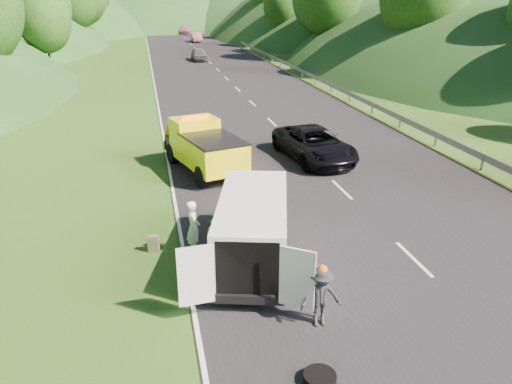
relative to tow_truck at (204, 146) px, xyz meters
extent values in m
plane|color=#38661E|center=(2.31, -7.65, -1.16)|extent=(320.00, 320.00, 0.00)
cube|color=black|center=(5.31, 32.35, -1.15)|extent=(14.00, 200.00, 0.02)
cube|color=gray|center=(12.61, 44.85, -1.16)|extent=(0.06, 140.00, 1.52)
cylinder|color=black|center=(-1.36, 1.52, -0.69)|extent=(0.57, 1.00, 0.94)
cylinder|color=black|center=(0.37, 2.00, -0.69)|extent=(0.57, 1.00, 0.94)
cylinder|color=black|center=(-0.34, -2.11, -0.69)|extent=(0.57, 1.00, 0.94)
cylinder|color=black|center=(1.39, -1.62, -0.69)|extent=(0.57, 1.00, 0.94)
cube|color=#FFEC0D|center=(-0.28, 0.99, 0.20)|extent=(2.36, 2.00, 1.79)
cube|color=#FFEC0D|center=(0.30, -1.05, -0.03)|extent=(2.86, 3.64, 1.22)
cube|color=black|center=(0.30, -1.05, 0.62)|extent=(2.86, 3.64, 0.09)
cube|color=black|center=(-0.58, 2.07, -0.32)|extent=(2.12, 1.60, 0.66)
cube|color=black|center=(-0.74, 2.62, -0.51)|extent=(1.95, 0.72, 0.47)
cube|color=#FFEC0D|center=(-0.67, 2.39, 0.29)|extent=(2.01, 1.22, 1.03)
cube|color=orange|center=(-0.28, 0.99, 1.14)|extent=(1.33, 0.58, 0.15)
cube|color=black|center=(-0.46, 1.62, 0.53)|extent=(1.74, 0.56, 0.85)
cylinder|color=black|center=(0.03, -7.01, -0.79)|extent=(0.47, 0.80, 0.75)
cylinder|color=black|center=(1.67, -7.46, -0.79)|extent=(0.47, 0.80, 0.75)
cylinder|color=black|center=(-0.81, -10.10, -0.79)|extent=(0.47, 0.80, 0.75)
cylinder|color=black|center=(0.82, -10.55, -0.79)|extent=(0.47, 0.80, 0.75)
cube|color=silver|center=(0.40, -8.87, 0.11)|extent=(3.15, 5.23, 1.74)
cube|color=silver|center=(1.08, -6.37, -0.27)|extent=(2.04, 1.31, 0.94)
cube|color=black|center=(1.03, -6.55, 0.48)|extent=(1.76, 0.77, 0.78)
cube|color=black|center=(-0.23, -11.19, 0.11)|extent=(1.57, 0.51, 1.51)
cube|color=silver|center=(-1.53, -11.27, 0.11)|extent=(0.90, 0.13, 1.60)
cube|color=silver|center=(0.84, -11.92, 0.11)|extent=(0.76, 0.56, 1.60)
cube|color=black|center=(-0.26, -11.28, -0.74)|extent=(1.85, 0.63, 0.24)
imported|color=white|center=(-1.26, -7.89, -1.16)|extent=(0.57, 0.72, 1.80)
imported|color=tan|center=(-0.62, -7.65, -1.16)|extent=(0.61, 0.60, 0.99)
imported|color=black|center=(1.39, -12.13, -1.16)|extent=(1.03, 0.60, 1.58)
cube|color=#63664C|center=(-2.50, -7.40, -0.89)|extent=(0.37, 0.26, 0.54)
cylinder|color=black|center=(0.74, -14.02, -1.16)|extent=(0.70, 0.70, 0.20)
imported|color=black|center=(5.46, 0.50, -1.16)|extent=(3.26, 5.85, 1.55)
imported|color=#45474A|center=(4.29, 40.59, -1.16)|extent=(1.78, 4.42, 1.51)
imported|color=#7C5753|center=(6.63, 66.07, -1.16)|extent=(1.55, 4.43, 1.46)
imported|color=#994C6D|center=(6.02, 83.86, -1.16)|extent=(2.16, 5.31, 1.54)
camera|label=1|loc=(-2.34, -21.80, 6.46)|focal=35.00mm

